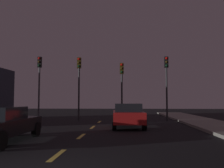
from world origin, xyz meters
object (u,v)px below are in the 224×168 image
traffic_signal_center_left (79,76)px  traffic_signal_far_right (167,76)px  traffic_signal_center_right (122,80)px  car_stopped_ahead (128,115)px  traffic_signal_far_left (39,76)px

traffic_signal_center_left → traffic_signal_far_right: size_ratio=1.00×
traffic_signal_center_right → car_stopped_ahead: traffic_signal_center_right is taller
traffic_signal_far_left → car_stopped_ahead: traffic_signal_far_left is taller
traffic_signal_center_left → traffic_signal_far_right: (7.19, -0.00, -0.00)m
traffic_signal_center_left → traffic_signal_center_right: traffic_signal_center_left is taller
traffic_signal_center_left → car_stopped_ahead: 7.19m
traffic_signal_far_right → car_stopped_ahead: bearing=-121.5°
traffic_signal_center_left → car_stopped_ahead: bearing=-52.8°
traffic_signal_center_right → car_stopped_ahead: 5.86m
traffic_signal_center_right → car_stopped_ahead: (0.43, -5.24, -2.57)m
car_stopped_ahead → traffic_signal_center_right: bearing=94.6°
traffic_signal_far_right → car_stopped_ahead: (-3.21, -5.24, -2.89)m
traffic_signal_far_left → traffic_signal_center_right: traffic_signal_far_left is taller
traffic_signal_far_right → car_stopped_ahead: traffic_signal_far_right is taller
traffic_signal_center_left → traffic_signal_far_left: bearing=180.0°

